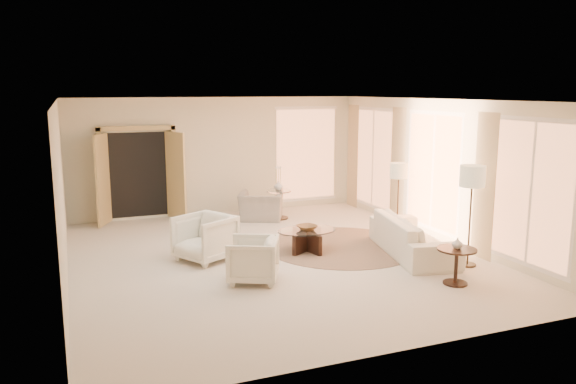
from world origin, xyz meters
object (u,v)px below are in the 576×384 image
object	(u,v)px
accent_chair	(261,201)
coffee_table	(307,238)
sofa	(413,236)
bowl	(307,228)
floor_lamp_far	(472,181)
side_vase	(279,186)
armchair_left	(205,236)
end_table	(456,260)
side_table	(279,202)
armchair_right	(253,258)
floor_lamp_near	(399,174)
end_vase	(457,243)

from	to	relation	value
accent_chair	coffee_table	size ratio (longest dim) A/B	0.67
sofa	coffee_table	xyz separation A→B (m)	(-1.72, 0.89, -0.09)
accent_chair	bowl	distance (m)	2.76
floor_lamp_far	side_vase	world-z (taller)	floor_lamp_far
armchair_left	coffee_table	bearing A→B (deg)	56.02
armchair_left	side_vase	xyz separation A→B (m)	(2.35, 2.56, 0.33)
armchair_left	end_table	size ratio (longest dim) A/B	1.48
bowl	side_vase	world-z (taller)	side_vase
end_table	side_table	world-z (taller)	side_table
armchair_right	end_table	distance (m)	3.16
floor_lamp_near	floor_lamp_far	bearing A→B (deg)	-90.00
sofa	end_vase	xyz separation A→B (m)	(-0.28, -1.60, 0.31)
side_table	armchair_left	bearing A→B (deg)	-132.54
armchair_right	side_table	world-z (taller)	armchair_right
floor_lamp_near	floor_lamp_far	distance (m)	2.24
armchair_left	side_table	distance (m)	3.47
floor_lamp_near	floor_lamp_far	world-z (taller)	floor_lamp_far
armchair_right	end_table	world-z (taller)	armchair_right
armchair_left	accent_chair	world-z (taller)	armchair_left
side_table	bowl	world-z (taller)	side_table
coffee_table	floor_lamp_near	distance (m)	2.49
floor_lamp_far	side_vase	distance (m)	4.90
floor_lamp_near	side_table	bearing A→B (deg)	127.87
end_table	end_vase	bearing A→B (deg)	0.00
armchair_left	end_table	xyz separation A→B (m)	(3.33, -2.64, -0.06)
side_table	end_vase	xyz separation A→B (m)	(0.99, -5.20, 0.25)
side_table	coffee_table	bearing A→B (deg)	-99.49
armchair_right	floor_lamp_near	world-z (taller)	floor_lamp_near
armchair_right	coffee_table	world-z (taller)	armchair_right
sofa	end_table	size ratio (longest dim) A/B	3.90
armchair_right	accent_chair	world-z (taller)	accent_chair
bowl	armchair_right	bearing A→B (deg)	-140.11
end_table	armchair_left	bearing A→B (deg)	141.62
accent_chair	bowl	bearing A→B (deg)	114.37
armchair_left	side_vase	bearing A→B (deg)	108.08
armchair_left	accent_chair	distance (m)	3.25
end_table	side_table	size ratio (longest dim) A/B	0.90
end_table	floor_lamp_near	xyz separation A→B (m)	(0.79, 2.92, 0.89)
end_table	bowl	distance (m)	2.88
accent_chair	coffee_table	distance (m)	2.77
sofa	floor_lamp_near	distance (m)	1.69
sofa	side_vase	world-z (taller)	side_vase
accent_chair	side_table	distance (m)	0.42
side_table	end_vase	world-z (taller)	end_vase
floor_lamp_near	end_vase	bearing A→B (deg)	-105.09
side_table	end_table	bearing A→B (deg)	-79.26
sofa	floor_lamp_far	size ratio (longest dim) A/B	1.36
accent_chair	floor_lamp_far	size ratio (longest dim) A/B	0.57
accent_chair	end_table	size ratio (longest dim) A/B	1.63
side_vase	floor_lamp_far	bearing A→B (deg)	-68.54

